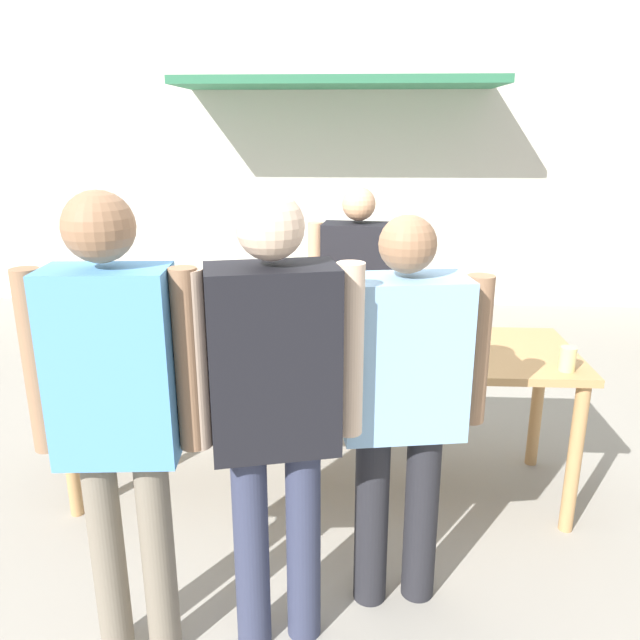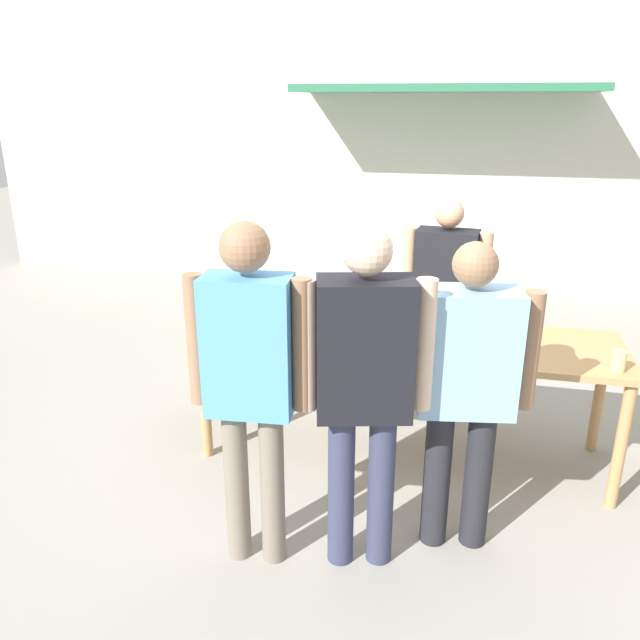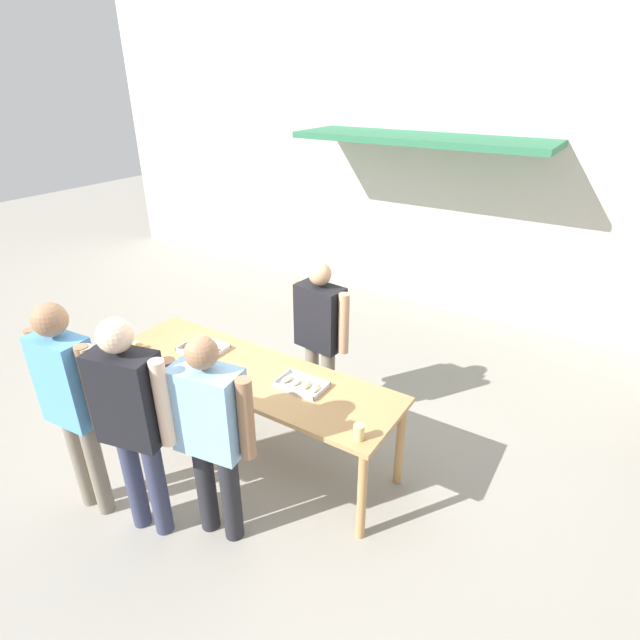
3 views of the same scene
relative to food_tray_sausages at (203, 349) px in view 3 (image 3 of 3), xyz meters
The scene contains 12 objects.
ground_plane 1.04m from the food_tray_sausages, ahead, with size 24.00×24.00×0.00m, color gray.
building_facade_back 4.21m from the food_tray_sausages, 81.60° to the left, with size 12.00×1.11×4.50m.
serving_table 0.59m from the food_tray_sausages, ahead, with size 2.69×0.79×0.85m.
food_tray_sausages is the anchor object (origin of this frame).
food_tray_buns 1.09m from the food_tray_sausages, ahead, with size 0.40×0.26×0.06m.
condiment_jar_mustard 0.71m from the food_tray_sausages, 152.73° to the right, with size 0.07×0.07×0.07m.
condiment_jar_ketchup 0.62m from the food_tray_sausages, 149.81° to the right, with size 0.07×0.07×0.07m.
beer_cup 1.82m from the food_tray_sausages, 10.13° to the right, with size 0.08×0.08×0.12m.
person_server_behind_table 1.09m from the food_tray_sausages, 44.20° to the left, with size 0.65×0.29×1.62m.
person_customer_holding_hotdog 1.26m from the food_tray_sausages, 92.67° to the right, with size 0.60×0.26×1.79m.
person_customer_with_cup 1.31m from the food_tray_sausages, 43.06° to the right, with size 0.68×0.33×1.67m.
person_customer_waiting_in_line 1.25m from the food_tray_sausages, 67.43° to the right, with size 0.64×0.35×1.78m.
Camera 3 is at (2.45, -2.72, 3.14)m, focal length 28.00 mm.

